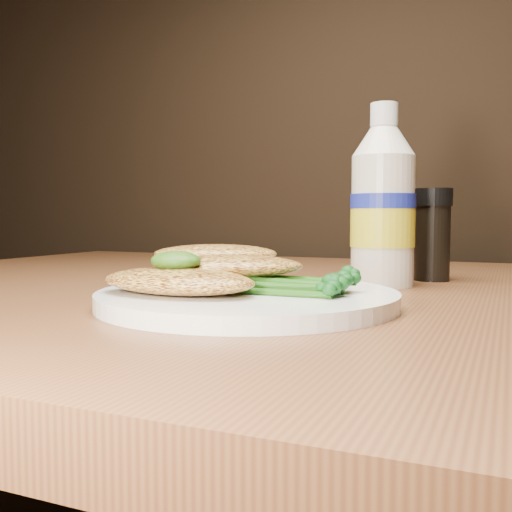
% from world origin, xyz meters
% --- Properties ---
extents(plate, '(0.24, 0.24, 0.01)m').
position_xyz_m(plate, '(-0.02, 0.91, 0.76)').
color(plate, white).
rests_on(plate, dining_table).
extents(chicken_front, '(0.13, 0.07, 0.02)m').
position_xyz_m(chicken_front, '(-0.06, 0.87, 0.77)').
color(chicken_front, gold).
rests_on(chicken_front, plate).
extents(chicken_mid, '(0.14, 0.11, 0.02)m').
position_xyz_m(chicken_mid, '(-0.04, 0.91, 0.78)').
color(chicken_mid, gold).
rests_on(chicken_mid, plate).
extents(chicken_back, '(0.13, 0.10, 0.02)m').
position_xyz_m(chicken_back, '(-0.08, 0.95, 0.79)').
color(chicken_back, gold).
rests_on(chicken_back, plate).
extents(pesto_front, '(0.05, 0.05, 0.02)m').
position_xyz_m(pesto_front, '(-0.07, 0.87, 0.79)').
color(pesto_front, '#083207').
rests_on(pesto_front, chicken_front).
extents(broccolini_bundle, '(0.14, 0.13, 0.02)m').
position_xyz_m(broccolini_bundle, '(0.02, 0.91, 0.77)').
color(broccolini_bundle, '#1F5312').
rests_on(broccolini_bundle, plate).
extents(mayo_bottle, '(0.07, 0.07, 0.19)m').
position_xyz_m(mayo_bottle, '(0.05, 1.09, 0.84)').
color(mayo_bottle, beige).
rests_on(mayo_bottle, dining_table).
extents(pepper_grinder, '(0.05, 0.05, 0.10)m').
position_xyz_m(pepper_grinder, '(0.09, 1.16, 0.80)').
color(pepper_grinder, black).
rests_on(pepper_grinder, dining_table).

